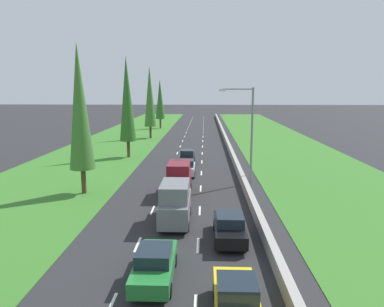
% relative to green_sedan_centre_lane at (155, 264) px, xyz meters
% --- Properties ---
extents(ground_plane, '(300.00, 300.00, 0.00)m').
position_rel_green_sedan_centre_lane_xyz_m(ground_plane, '(0.20, 42.87, -0.81)').
color(ground_plane, '#28282B').
rests_on(ground_plane, ground).
extents(grass_verge_left, '(14.00, 140.00, 0.04)m').
position_rel_green_sedan_centre_lane_xyz_m(grass_verge_left, '(-12.45, 42.87, -0.79)').
color(grass_verge_left, '#387528').
rests_on(grass_verge_left, ground).
extents(grass_verge_right, '(14.00, 140.00, 0.04)m').
position_rel_green_sedan_centre_lane_xyz_m(grass_verge_right, '(14.55, 42.87, -0.79)').
color(grass_verge_right, '#387528').
rests_on(grass_verge_right, ground).
extents(median_barrier, '(0.44, 120.00, 0.85)m').
position_rel_green_sedan_centre_lane_xyz_m(median_barrier, '(5.90, 42.87, -0.39)').
color(median_barrier, '#9E9B93').
rests_on(median_barrier, ground).
extents(lane_markings, '(3.64, 116.00, 0.01)m').
position_rel_green_sedan_centre_lane_xyz_m(lane_markings, '(0.20, 42.87, -0.81)').
color(lane_markings, white).
rests_on(lane_markings, ground).
extents(green_sedan_centre_lane, '(1.82, 4.50, 1.64)m').
position_rel_green_sedan_centre_lane_xyz_m(green_sedan_centre_lane, '(0.00, 0.00, 0.00)').
color(green_sedan_centre_lane, '#237A33').
rests_on(green_sedan_centre_lane, ground).
extents(grey_van_centre_lane, '(1.96, 4.90, 2.82)m').
position_rel_green_sedan_centre_lane_xyz_m(grey_van_centre_lane, '(0.36, 7.36, 0.59)').
color(grey_van_centre_lane, slate).
rests_on(grey_van_centre_lane, ground).
extents(maroon_van_centre_lane, '(1.96, 4.90, 2.82)m').
position_rel_green_sedan_centre_lane_xyz_m(maroon_van_centre_lane, '(0.15, 13.90, 0.59)').
color(maroon_van_centre_lane, maroon).
rests_on(maroon_van_centre_lane, ground).
extents(silver_hatchback_centre_lane, '(1.74, 3.90, 1.72)m').
position_rel_green_sedan_centre_lane_xyz_m(silver_hatchback_centre_lane, '(0.42, 20.69, 0.02)').
color(silver_hatchback_centre_lane, silver).
rests_on(silver_hatchback_centre_lane, ground).
extents(black_hatchback_centre_lane, '(1.74, 3.90, 1.72)m').
position_rel_green_sedan_centre_lane_xyz_m(black_hatchback_centre_lane, '(0.21, 26.76, 0.02)').
color(black_hatchback_centre_lane, black).
rests_on(black_hatchback_centre_lane, ground).
extents(yellow_hatchback_right_lane, '(1.74, 3.90, 1.72)m').
position_rel_green_sedan_centre_lane_xyz_m(yellow_hatchback_right_lane, '(3.55, -2.65, 0.02)').
color(yellow_hatchback_right_lane, yellow).
rests_on(yellow_hatchback_right_lane, ground).
extents(black_sedan_right_lane, '(1.82, 4.50, 1.64)m').
position_rel_green_sedan_centre_lane_xyz_m(black_sedan_right_lane, '(3.79, 4.73, 0.00)').
color(black_sedan_right_lane, black).
rests_on(black_sedan_right_lane, ground).
extents(poplar_tree_second, '(2.12, 2.12, 12.63)m').
position_rel_green_sedan_centre_lane_xyz_m(poplar_tree_second, '(-8.03, 13.93, 6.55)').
color(poplar_tree_second, '#4C3823').
rests_on(poplar_tree_second, ground).
extents(poplar_tree_third, '(2.12, 2.12, 12.98)m').
position_rel_green_sedan_centre_lane_xyz_m(poplar_tree_third, '(-7.70, 30.61, 6.73)').
color(poplar_tree_third, '#4C3823').
rests_on(poplar_tree_third, ground).
extents(poplar_tree_fourth, '(2.12, 2.12, 12.91)m').
position_rel_green_sedan_centre_lane_xyz_m(poplar_tree_fourth, '(-7.60, 49.24, 6.70)').
color(poplar_tree_fourth, '#4C3823').
rests_on(poplar_tree_fourth, ground).
extents(poplar_tree_fifth, '(2.08, 2.08, 11.04)m').
position_rel_green_sedan_centre_lane_xyz_m(poplar_tree_fifth, '(-7.85, 65.79, 5.76)').
color(poplar_tree_fifth, '#4C3823').
rests_on(poplar_tree_fifth, ground).
extents(street_light_mast, '(3.20, 0.28, 9.00)m').
position_rel_green_sedan_centre_lane_xyz_m(street_light_mast, '(6.32, 17.81, 4.42)').
color(street_light_mast, gray).
rests_on(street_light_mast, ground).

